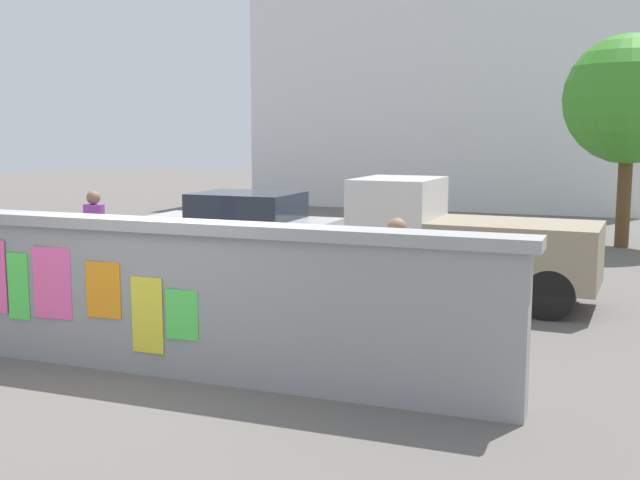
# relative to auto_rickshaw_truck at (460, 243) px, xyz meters

# --- Properties ---
(ground) EXTENTS (60.00, 60.00, 0.00)m
(ground) POSITION_rel_auto_rickshaw_truck_xyz_m (-2.27, 3.34, -0.90)
(ground) COLOR #605B56
(poster_wall) EXTENTS (7.79, 0.42, 1.66)m
(poster_wall) POSITION_rel_auto_rickshaw_truck_xyz_m (-2.28, -4.66, -0.04)
(poster_wall) COLOR gray
(poster_wall) RESTS_ON ground
(auto_rickshaw_truck) EXTENTS (3.66, 1.64, 1.85)m
(auto_rickshaw_truck) POSITION_rel_auto_rickshaw_truck_xyz_m (0.00, 0.00, 0.00)
(auto_rickshaw_truck) COLOR black
(auto_rickshaw_truck) RESTS_ON ground
(car_parked) EXTENTS (3.82, 1.74, 1.40)m
(car_parked) POSITION_rel_auto_rickshaw_truck_xyz_m (-4.55, 1.69, -0.17)
(car_parked) COLOR black
(car_parked) RESTS_ON ground
(motorcycle) EXTENTS (1.90, 0.56, 0.87)m
(motorcycle) POSITION_rel_auto_rickshaw_truck_xyz_m (-4.18, -3.14, -0.44)
(motorcycle) COLOR black
(motorcycle) RESTS_ON ground
(bicycle_near) EXTENTS (1.71, 0.44, 0.95)m
(bicycle_near) POSITION_rel_auto_rickshaw_truck_xyz_m (-1.65, -2.59, -0.54)
(bicycle_near) COLOR black
(bicycle_near) RESTS_ON ground
(person_walking) EXTENTS (0.47, 0.47, 1.62)m
(person_walking) POSITION_rel_auto_rickshaw_truck_xyz_m (-0.09, -3.25, 0.09)
(person_walking) COLOR yellow
(person_walking) RESTS_ON ground
(person_bystander) EXTENTS (0.38, 0.38, 1.62)m
(person_bystander) POSITION_rel_auto_rickshaw_truck_xyz_m (-5.66, -1.29, 0.09)
(person_bystander) COLOR #D83F72
(person_bystander) RESTS_ON ground
(tree_roadside) EXTENTS (2.80, 2.80, 4.63)m
(tree_roadside) POSITION_rel_auto_rickshaw_truck_xyz_m (2.27, 6.79, 2.31)
(tree_roadside) COLOR brown
(tree_roadside) RESTS_ON ground
(building_background) EXTENTS (12.89, 4.55, 7.78)m
(building_background) POSITION_rel_auto_rickshaw_truck_xyz_m (-3.46, 14.96, 3.01)
(building_background) COLOR silver
(building_background) RESTS_ON ground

